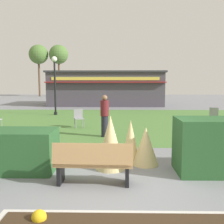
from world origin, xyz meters
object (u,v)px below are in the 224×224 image
Objects in this scene: person_strolling at (105,116)px; park_bench at (93,163)px; tree_left_bg at (39,55)px; tree_right_bg at (59,55)px; parked_car_west_slot at (77,94)px; lamppost_far at (55,78)px; cafe_chair_east at (79,117)px; cafe_chair_center at (214,114)px; food_kiosk at (106,88)px.

park_bench is at bearing 99.16° from person_strolling.
tree_right_bg reaches higher than tree_left_bg.
tree_right_bg is (-3.51, 5.56, 5.48)m from parked_car_west_slot.
cafe_chair_east is (2.25, -4.83, -1.92)m from lamppost_far.
cafe_chair_center is 0.12× the size of tree_left_bg.
person_strolling is 31.15m from tree_left_bg.
lamppost_far reaches higher than person_strolling.
food_kiosk reaches higher than person_strolling.
lamppost_far is (-3.59, 11.98, 1.97)m from park_bench.
food_kiosk is 13.12m from cafe_chair_center.
cafe_chair_east is 21.56m from parked_car_west_slot.
tree_right_bg reaches higher than food_kiosk.
cafe_chair_center is at bearing -63.30° from parked_car_west_slot.
tree_right_bg is at bearing 104.12° from cafe_chair_east.
person_strolling is at bearing -57.19° from cafe_chair_east.
park_bench reaches higher than cafe_chair_east.
cafe_chair_center is 30.85m from tree_left_bg.
cafe_chair_east is at bearing -47.87° from person_strolling.
lamppost_far is at bearing 114.96° from cafe_chair_east.
person_strolling reaches higher than parked_car_west_slot.
cafe_chair_east is (-1.34, 7.14, 0.05)m from park_bench.
parked_car_west_slot is at bearing 98.68° from cafe_chair_east.
cafe_chair_center is 0.12× the size of tree_right_bg.
parked_car_west_slot is at bearing -69.54° from person_strolling.
person_strolling is (0.52, -14.81, -0.73)m from food_kiosk.
tree_left_bg is (-10.49, 13.85, 4.51)m from food_kiosk.
tree_left_bg is (-11.01, 28.66, 5.24)m from person_strolling.
parked_car_west_slot is (-1.01, 16.48, -1.80)m from lamppost_far.
park_bench is 0.16× the size of food_kiosk.
food_kiosk reaches higher than cafe_chair_east.
lamppost_far reaches higher than parked_car_west_slot.
food_kiosk is at bearing 86.22° from cafe_chair_east.
cafe_chair_center is at bearing -22.10° from lamppost_far.
park_bench is 28.83m from parked_car_west_slot.
food_kiosk is 1.40× the size of tree_right_bg.
tree_right_bg is (-4.51, 22.04, 3.67)m from lamppost_far.
cafe_chair_east is 0.12× the size of tree_left_bg.
park_bench is 35.89m from tree_left_bg.
parked_car_west_slot reaches higher than park_bench.
park_bench is 9.96m from cafe_chair_center.
food_kiosk is at bearing 91.46° from park_bench.
person_strolling is 30.55m from tree_right_bg.
food_kiosk is at bearing -64.57° from parked_car_west_slot.
cafe_chair_center is 0.53× the size of person_strolling.
parked_car_west_slot is 0.57× the size of tree_right_bg.
tree_right_bg is (-8.12, 28.98, 5.26)m from person_strolling.
tree_right_bg reaches higher than parked_car_west_slot.
park_bench is at bearing -76.60° from tree_right_bg.
parked_car_west_slot is (-4.09, 8.61, -0.95)m from food_kiosk.
tree_right_bg is (-13.66, 25.76, 5.59)m from cafe_chair_center.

